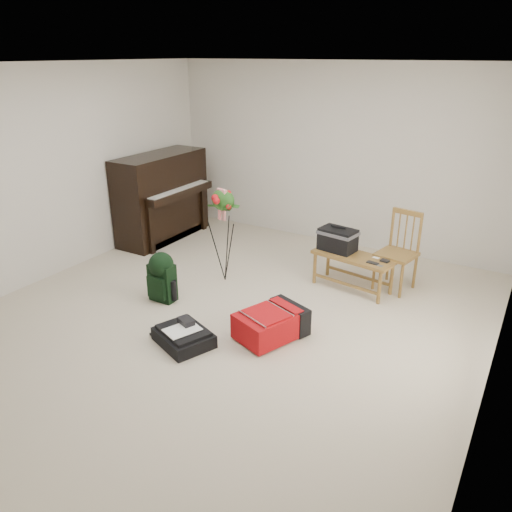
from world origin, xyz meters
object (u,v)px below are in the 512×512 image
Objects in this scene: green_backpack at (162,274)px; flower_stand at (224,236)px; piano at (163,199)px; red_suitcase at (273,321)px; bench at (341,245)px; black_duffel at (184,336)px; dining_chair at (397,252)px.

flower_stand is (0.30, 0.80, 0.26)m from green_backpack.
piano is 3.24m from red_suitcase.
flower_stand is at bearing -146.57° from bench.
flower_stand reaches higher than red_suitcase.
bench is at bearing -4.51° from piano.
flower_stand is (1.63, -0.80, -0.03)m from piano.
green_backpack is at bearing -93.28° from flower_stand.
flower_stand reaches higher than black_duffel.
dining_chair is at bearing 34.18° from bench.
dining_chair is 0.79× the size of flower_stand.
piano is 1.28× the size of flower_stand.
piano is 1.91× the size of red_suitcase.
dining_chair is 1.18× the size of red_suitcase.
black_duffel is at bearing -118.14° from red_suitcase.
red_suitcase is 1.38× the size of green_backpack.
green_backpack is (1.33, -1.60, -0.29)m from piano.
green_backpack is (-0.77, 0.60, 0.23)m from black_duffel.
piano is at bearing 129.48° from green_backpack.
dining_chair is at bearing 41.89° from flower_stand.
green_backpack is at bearing -129.64° from bench.
bench reaches higher than black_duffel.
piano reaches higher than dining_chair.
red_suitcase is (-0.71, -1.68, -0.30)m from dining_chair.
black_duffel is 1.00m from green_backpack.
piano is at bearing -168.20° from dining_chair.
dining_chair reaches higher than red_suitcase.
green_backpack is 0.48× the size of flower_stand.
piano reaches higher than green_backpack.
piano is 2.90m from bench.
piano is 1.52× the size of bench.
piano is 2.63× the size of green_backpack.
black_duffel is at bearing -38.27° from green_backpack.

